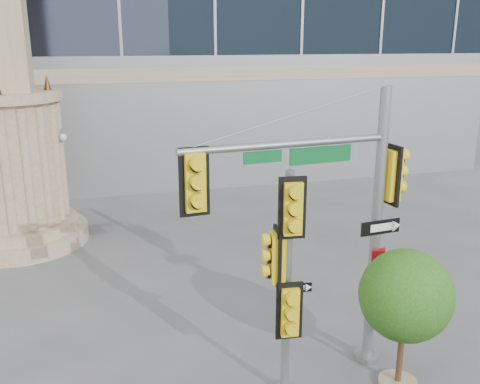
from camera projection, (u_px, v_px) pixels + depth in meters
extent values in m
plane|color=#545456|center=(275.00, 362.00, 11.45)|extent=(120.00, 120.00, 0.00)
cylinder|color=gray|center=(22.00, 235.00, 18.17)|extent=(4.40, 4.40, 0.50)
cylinder|color=gray|center=(20.00, 224.00, 18.06)|extent=(3.80, 3.80, 0.30)
cylinder|color=gray|center=(13.00, 162.00, 17.47)|extent=(3.00, 3.00, 4.00)
cylinder|color=gray|center=(5.00, 96.00, 16.87)|extent=(3.50, 3.50, 0.30)
cone|color=#472D14|center=(47.00, 82.00, 17.10)|extent=(0.24, 0.24, 0.50)
cylinder|color=slate|center=(367.00, 355.00, 11.60)|extent=(0.54, 0.54, 0.12)
cylinder|color=slate|center=(376.00, 232.00, 10.81)|extent=(0.21, 0.21, 5.83)
cylinder|color=slate|center=(287.00, 144.00, 9.57)|extent=(4.08, 0.53, 0.14)
cube|color=#0B6129|center=(321.00, 155.00, 9.86)|extent=(1.26, 0.16, 0.31)
cube|color=yellow|center=(194.00, 182.00, 9.11)|extent=(0.56, 0.32, 1.21)
cube|color=yellow|center=(392.00, 175.00, 10.58)|extent=(0.32, 0.56, 1.21)
cube|color=black|center=(380.00, 227.00, 10.65)|extent=(0.89, 0.11, 0.29)
cube|color=#AF1015|center=(378.00, 259.00, 10.84)|extent=(0.31, 0.06, 0.45)
cylinder|color=slate|center=(287.00, 288.00, 9.86)|extent=(0.16, 0.16, 4.49)
cube|color=yellow|center=(292.00, 208.00, 9.23)|extent=(0.52, 0.30, 1.12)
cube|color=yellow|center=(277.00, 257.00, 9.66)|extent=(0.30, 0.52, 1.12)
cube|color=yellow|center=(289.00, 311.00, 9.78)|extent=(0.52, 0.30, 1.12)
cube|color=black|center=(297.00, 288.00, 9.78)|extent=(0.56, 0.08, 0.18)
cylinder|color=gray|center=(398.00, 382.00, 10.73)|extent=(0.77, 0.77, 0.09)
cylinder|color=#382314|center=(401.00, 350.00, 10.53)|extent=(0.12, 0.12, 1.54)
sphere|color=#135212|center=(406.00, 295.00, 10.20)|extent=(1.79, 1.79, 1.79)
sphere|color=#135212|center=(416.00, 300.00, 10.57)|extent=(1.11, 1.11, 1.11)
sphere|color=#135212|center=(397.00, 313.00, 9.98)|extent=(0.94, 0.94, 0.94)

